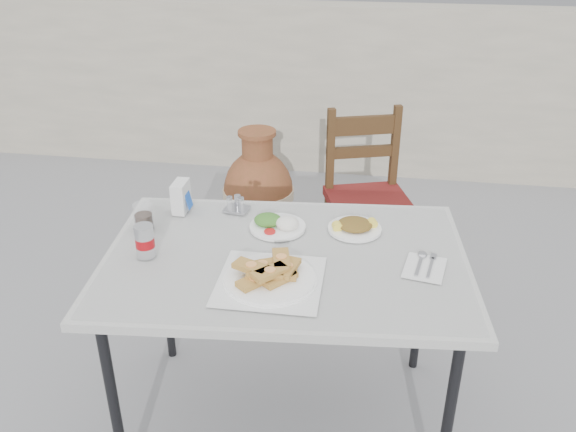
% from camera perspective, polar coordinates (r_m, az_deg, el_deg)
% --- Properties ---
extents(ground, '(80.00, 80.00, 0.00)m').
position_cam_1_polar(ground, '(2.61, -0.35, -16.99)').
color(ground, slate).
rests_on(ground, ground).
extents(cafe_table, '(1.31, 0.94, 0.75)m').
position_cam_1_polar(cafe_table, '(2.11, -0.24, -4.89)').
color(cafe_table, black).
rests_on(cafe_table, ground).
extents(pide_plate, '(0.33, 0.33, 0.07)m').
position_cam_1_polar(pide_plate, '(1.93, -1.70, -5.37)').
color(pide_plate, silver).
rests_on(pide_plate, cafe_table).
extents(salad_rice_plate, '(0.21, 0.21, 0.05)m').
position_cam_1_polar(salad_rice_plate, '(2.24, -1.04, -0.72)').
color(salad_rice_plate, white).
rests_on(salad_rice_plate, cafe_table).
extents(salad_chopped_plate, '(0.20, 0.20, 0.04)m').
position_cam_1_polar(salad_chopped_plate, '(2.24, 6.27, -0.95)').
color(salad_chopped_plate, white).
rests_on(salad_chopped_plate, cafe_table).
extents(soda_can, '(0.06, 0.06, 0.12)m').
position_cam_1_polar(soda_can, '(2.10, -13.25, -2.28)').
color(soda_can, silver).
rests_on(soda_can, cafe_table).
extents(cola_glass, '(0.07, 0.07, 0.10)m').
position_cam_1_polar(cola_glass, '(2.28, -13.35, -0.22)').
color(cola_glass, white).
rests_on(cola_glass, cafe_table).
extents(napkin_holder, '(0.06, 0.10, 0.12)m').
position_cam_1_polar(napkin_holder, '(2.38, -9.98, 1.81)').
color(napkin_holder, silver).
rests_on(napkin_holder, cafe_table).
extents(condiment_caddy, '(0.10, 0.09, 0.07)m').
position_cam_1_polar(condiment_caddy, '(2.37, -4.85, 0.98)').
color(condiment_caddy, '#B7B6BE').
rests_on(condiment_caddy, cafe_table).
extents(cutlery_napkin, '(0.16, 0.19, 0.01)m').
position_cam_1_polar(cutlery_napkin, '(2.07, 12.66, -4.51)').
color(cutlery_napkin, silver).
rests_on(cutlery_napkin, cafe_table).
extents(chair, '(0.50, 0.50, 0.91)m').
position_cam_1_polar(chair, '(3.16, 7.42, 1.76)').
color(chair, '#32200D').
rests_on(chair, ground).
extents(terracotta_urn, '(0.41, 0.41, 0.71)m').
position_cam_1_polar(terracotta_urn, '(3.50, -2.78, 2.10)').
color(terracotta_urn, brown).
rests_on(terracotta_urn, ground).
extents(back_wall, '(6.00, 0.25, 1.20)m').
position_cam_1_polar(back_wall, '(4.52, 4.83, 11.62)').
color(back_wall, '#A99F8D').
rests_on(back_wall, ground).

